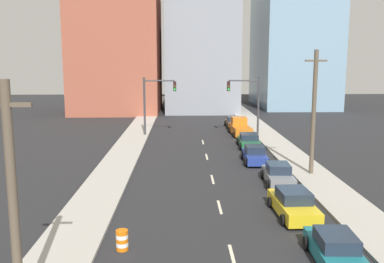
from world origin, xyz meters
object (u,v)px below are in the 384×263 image
object	(u,v)px
utility_pole_right_mid	(314,112)
traffic_signal_right	(250,99)
sedan_teal	(336,250)
sedan_blue	(255,155)
traffic_barrel	(122,240)
sedan_brown	(234,122)
sedan_gray	(278,175)
sedan_yellow	(293,204)
pickup_truck_orange	(240,128)
traffic_signal_left	(153,99)
sedan_green	(249,141)
utility_pole_left_near	(13,200)

from	to	relation	value
utility_pole_right_mid	traffic_signal_right	bearing A→B (deg)	96.52
sedan_teal	sedan_blue	bearing A→B (deg)	93.68
sedan_blue	sedan_teal	bearing A→B (deg)	-87.28
traffic_barrel	sedan_brown	xyz separation A→B (m)	(9.49, 36.32, 0.15)
utility_pole_right_mid	sedan_brown	xyz separation A→B (m)	(-3.03, 23.72, -4.19)
sedan_teal	sedan_gray	bearing A→B (deg)	91.46
sedan_teal	sedan_yellow	world-z (taller)	sedan_yellow
sedan_gray	sedan_brown	size ratio (longest dim) A/B	1.05
utility_pole_right_mid	pickup_truck_orange	size ratio (longest dim) A/B	1.72
traffic_signal_left	utility_pole_right_mid	distance (m)	21.68
sedan_green	sedan_brown	world-z (taller)	sedan_green
sedan_yellow	pickup_truck_orange	distance (m)	26.45
utility_pole_right_mid	sedan_green	world-z (taller)	utility_pole_right_mid
traffic_signal_right	sedan_teal	xyz separation A→B (m)	(-1.23, -31.51, -3.66)
utility_pole_left_near	sedan_gray	size ratio (longest dim) A/B	1.82
sedan_teal	sedan_gray	size ratio (longest dim) A/B	1.02
traffic_barrel	sedan_blue	size ratio (longest dim) A/B	0.22
utility_pole_right_mid	sedan_gray	size ratio (longest dim) A/B	2.13
sedan_teal	sedan_gray	xyz separation A→B (m)	(0.23, 12.06, 0.03)
sedan_brown	traffic_signal_left	bearing A→B (deg)	-147.66
traffic_signal_right	sedan_teal	size ratio (longest dim) A/B	1.49
pickup_truck_orange	sedan_brown	bearing A→B (deg)	87.81
sedan_teal	sedan_green	xyz separation A→B (m)	(0.16, 24.94, 0.00)
traffic_signal_right	utility_pole_left_near	world-z (taller)	utility_pole_left_near
utility_pole_left_near	sedan_green	distance (m)	31.18
utility_pole_left_near	traffic_barrel	xyz separation A→B (m)	(2.73, 5.13, -3.67)
sedan_brown	sedan_yellow	bearing A→B (deg)	-91.17
sedan_teal	pickup_truck_orange	bearing A→B (deg)	92.13
sedan_gray	sedan_blue	distance (m)	6.36
utility_pole_right_mid	sedan_yellow	distance (m)	10.01
sedan_gray	sedan_brown	distance (m)	25.85
traffic_signal_left	sedan_yellow	world-z (taller)	traffic_signal_left
utility_pole_left_near	sedan_brown	world-z (taller)	utility_pole_left_near
utility_pole_left_near	traffic_signal_left	bearing A→B (deg)	86.39
sedan_blue	utility_pole_right_mid	bearing A→B (deg)	-48.00
traffic_barrel	traffic_signal_left	bearing A→B (deg)	90.99
traffic_barrel	traffic_signal_right	bearing A→B (deg)	70.60
traffic_barrel	pickup_truck_orange	bearing A→B (deg)	72.72
traffic_signal_left	sedan_teal	distance (m)	33.21
traffic_signal_left	pickup_truck_orange	size ratio (longest dim) A/B	1.24
pickup_truck_orange	sedan_gray	bearing A→B (deg)	-92.64
traffic_signal_left	traffic_signal_right	xyz separation A→B (m)	(11.06, 0.00, 0.00)
utility_pole_left_near	sedan_blue	bearing A→B (deg)	61.99
traffic_signal_left	sedan_teal	bearing A→B (deg)	-72.68
traffic_barrel	sedan_teal	bearing A→B (deg)	-9.67
sedan_gray	sedan_brown	world-z (taller)	sedan_gray
sedan_yellow	sedan_teal	bearing A→B (deg)	-88.98
utility_pole_left_near	pickup_truck_orange	distance (m)	37.97
utility_pole_left_near	sedan_yellow	bearing A→B (deg)	38.55
utility_pole_right_mid	sedan_yellow	bearing A→B (deg)	-112.82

